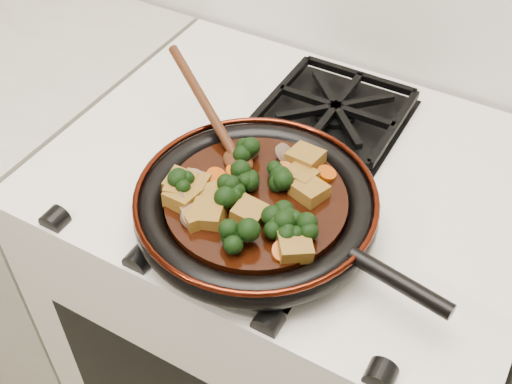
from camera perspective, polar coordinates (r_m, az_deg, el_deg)
The scene contains 38 objects.
stove at distance 1.36m, azimuth 2.83°, elevation -11.71°, with size 0.76×0.60×0.90m, color white.
burner_grate_front at distance 0.92m, azimuth -0.20°, elevation -2.21°, with size 0.23×0.23×0.03m, color black, non-canonical shape.
burner_grate_back at distance 1.10m, azimuth 7.06°, elevation 7.15°, with size 0.23×0.23×0.03m, color black, non-canonical shape.
skillet at distance 0.89m, azimuth 0.11°, elevation -1.25°, with size 0.46×0.34×0.05m.
braising_sauce at distance 0.89m, azimuth 0.00°, elevation -0.96°, with size 0.25×0.25×0.02m, color black.
tofu_cube_0 at distance 0.89m, azimuth -6.77°, elevation 0.78°, with size 0.04×0.04×0.02m, color brown.
tofu_cube_1 at distance 0.89m, azimuth -5.45°, elevation 0.74°, with size 0.04×0.04×0.02m, color brown.
tofu_cube_2 at distance 0.90m, azimuth 3.97°, elevation 1.36°, with size 0.04×0.04×0.02m, color brown.
tofu_cube_3 at distance 0.85m, azimuth -4.25°, elevation -2.00°, with size 0.04×0.04×0.02m, color brown.
tofu_cube_4 at distance 0.89m, azimuth -6.75°, elevation 0.26°, with size 0.04×0.04×0.02m, color brown.
tofu_cube_5 at distance 0.93m, azimuth 4.42°, elevation 2.98°, with size 0.04×0.05×0.02m, color brown.
tofu_cube_6 at distance 0.81m, azimuth 3.47°, elevation -4.93°, with size 0.04×0.04×0.02m, color brown.
tofu_cube_7 at distance 0.85m, azimuth -5.14°, elevation -2.15°, with size 0.04×0.04×0.02m, color brown.
tofu_cube_8 at distance 0.87m, azimuth -6.51°, elevation -0.51°, with size 0.04×0.04×0.02m, color brown.
tofu_cube_9 at distance 0.88m, azimuth 4.76°, elevation 0.09°, with size 0.04×0.04×0.02m, color brown.
tofu_cube_10 at distance 0.87m, azimuth -3.88°, elevation -0.30°, with size 0.04×0.04×0.02m, color brown.
tofu_cube_11 at distance 0.85m, azimuth -0.62°, elevation -1.90°, with size 0.04×0.04×0.02m, color brown.
broccoli_floret_0 at distance 0.89m, azimuth -0.89°, elevation 0.90°, with size 0.06×0.06×0.05m, color black, non-canonical shape.
broccoli_floret_1 at distance 0.83m, azimuth 2.61°, elevation -3.44°, with size 0.06×0.06×0.05m, color black, non-canonical shape.
broccoli_floret_2 at distance 0.88m, azimuth -6.39°, elevation 0.29°, with size 0.06×0.06×0.05m, color black, non-canonical shape.
broccoli_floret_3 at distance 0.89m, azimuth 2.12°, elevation 1.23°, with size 0.06×0.06×0.05m, color black, non-canonical shape.
broccoli_floret_4 at distance 0.87m, azimuth -2.58°, elevation -0.29°, with size 0.06×0.06×0.06m, color black, non-canonical shape.
broccoli_floret_5 at distance 0.81m, azimuth -1.91°, elevation -4.09°, with size 0.06×0.06×0.06m, color black, non-canonical shape.
broccoli_floret_6 at distance 0.83m, azimuth 4.00°, elevation -3.35°, with size 0.06×0.06×0.05m, color black, non-canonical shape.
broccoli_floret_7 at distance 0.93m, azimuth -1.28°, elevation 3.81°, with size 0.06×0.06×0.06m, color black, non-canonical shape.
broccoli_floret_8 at distance 0.84m, azimuth 2.40°, elevation -2.23°, with size 0.06×0.06×0.05m, color black, non-canonical shape.
carrot_coin_0 at distance 0.92m, azimuth 3.00°, elevation 2.34°, with size 0.03×0.03×0.01m, color #B04104.
carrot_coin_1 at distance 0.81m, azimuth 2.46°, elevation -5.29°, with size 0.03×0.03×0.01m, color #B04104.
carrot_coin_2 at distance 0.88m, azimuth -2.46°, elevation 0.06°, with size 0.03×0.03×0.01m, color #B04104.
carrot_coin_3 at distance 0.91m, azimuth -1.83°, elevation 1.84°, with size 0.03×0.03×0.01m, color #B04104.
carrot_coin_4 at distance 0.91m, azimuth 6.26°, elevation 1.65°, with size 0.03×0.03×0.01m, color #B04104.
carrot_coin_5 at distance 0.90m, azimuth -3.57°, elevation 1.37°, with size 0.03×0.03×0.01m, color #B04104.
mushroom_slice_0 at distance 0.90m, azimuth -5.66°, elevation 0.98°, with size 0.04×0.04×0.01m, color brown.
mushroom_slice_1 at distance 0.94m, azimuth -0.74°, elevation 3.77°, with size 0.03×0.03×0.01m, color brown.
mushroom_slice_2 at distance 0.93m, azimuth 2.64°, elevation 3.37°, with size 0.04×0.04×0.01m, color brown.
mushroom_slice_3 at distance 0.85m, azimuth -5.53°, elevation -2.23°, with size 0.04×0.04×0.01m, color brown.
mushroom_slice_4 at distance 0.87m, azimuth -6.02°, elevation -0.78°, with size 0.04×0.04×0.01m, color brown.
wooden_spoon at distance 0.96m, azimuth -3.38°, elevation 5.82°, with size 0.14×0.10×0.24m.
Camera 1 is at (0.31, 1.01, 1.59)m, focal length 45.00 mm.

